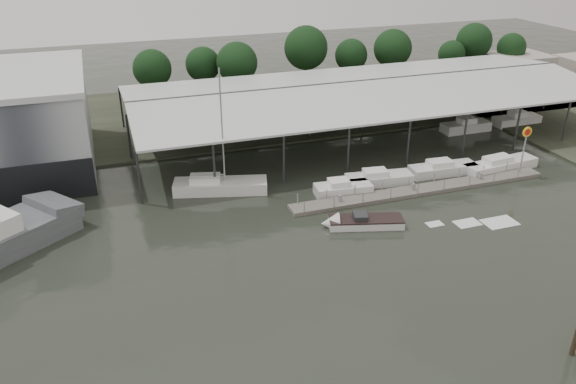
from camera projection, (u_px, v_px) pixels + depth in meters
name	position (u px, v px, depth m)	size (l,w,h in m)	color
ground	(321.00, 271.00, 43.90)	(200.00, 200.00, 0.00)	#252A22
land_strip_far	(210.00, 113.00, 79.60)	(140.00, 30.00, 0.30)	#3B4030
covered_boat_shed	(364.00, 86.00, 70.04)	(58.24, 24.00, 6.96)	silver
floating_dock	(421.00, 190.00, 56.72)	(28.00, 2.00, 1.40)	#656159
shell_fuel_sign	(525.00, 142.00, 58.61)	(1.10, 0.18, 5.55)	gray
distant_commercial_buildings	(537.00, 65.00, 98.44)	(22.00, 8.00, 4.00)	#9F958C
white_sailboat	(219.00, 186.00, 56.55)	(9.70, 4.97, 12.78)	silver
speedboat_underway	(359.00, 222.00, 50.22)	(17.95, 6.71, 2.00)	silver
moored_cruiser_0	(342.00, 189.00, 56.06)	(5.86, 2.76, 1.70)	silver
moored_cruiser_1	(379.00, 178.00, 58.24)	(7.12, 3.06, 1.70)	silver
moored_cruiser_2	(442.00, 169.00, 60.52)	(7.53, 2.62, 1.70)	silver
moored_cruiser_3	(500.00, 165.00, 61.51)	(9.00, 3.03, 1.70)	silver
horizon_tree_line	(340.00, 53.00, 88.86)	(66.43, 9.51, 10.25)	#322416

